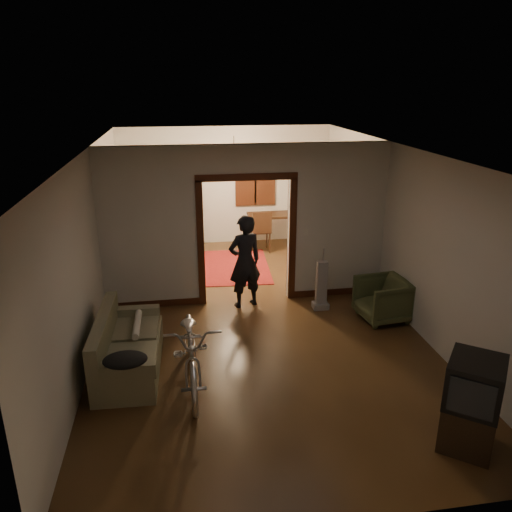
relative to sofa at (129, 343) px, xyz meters
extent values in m
cube|color=#382311|center=(1.92, 1.32, -0.41)|extent=(5.00, 8.50, 0.01)
cube|color=white|center=(1.92, 1.32, 2.39)|extent=(5.00, 8.50, 0.01)
cube|color=beige|center=(1.92, 5.57, 0.99)|extent=(5.00, 0.02, 2.80)
cube|color=beige|center=(-0.58, 1.32, 0.99)|extent=(0.02, 8.50, 2.80)
cube|color=beige|center=(4.42, 1.32, 0.99)|extent=(0.02, 8.50, 2.80)
cube|color=beige|center=(1.92, 2.07, 0.99)|extent=(5.00, 0.14, 2.80)
cube|color=#38190C|center=(1.92, 2.07, 0.69)|extent=(1.74, 0.20, 2.32)
cube|color=black|center=(2.62, 5.53, 1.14)|extent=(0.98, 0.06, 1.28)
sphere|color=#FFE0A5|center=(1.92, 3.82, 1.94)|extent=(0.24, 0.24, 0.24)
cube|color=silver|center=(2.97, 2.00, 0.84)|extent=(0.08, 0.01, 0.12)
cube|color=brown|center=(0.00, 0.00, 0.00)|extent=(0.85, 1.79, 0.81)
cylinder|color=beige|center=(0.10, 0.30, 0.12)|extent=(0.10, 0.77, 0.10)
ellipsoid|color=black|center=(0.05, -0.91, 0.27)|extent=(0.52, 0.39, 0.15)
imported|color=silver|center=(0.84, -0.47, 0.11)|extent=(0.70, 1.95, 1.02)
imported|color=#414929|center=(4.03, 0.92, -0.05)|extent=(0.87, 0.85, 0.71)
cube|color=black|center=(3.74, -2.14, -0.14)|extent=(0.78, 0.79, 0.53)
cube|color=black|center=(3.74, -2.14, 0.38)|extent=(0.80, 0.81, 0.52)
cube|color=gray|center=(3.14, 1.48, 0.03)|extent=(0.28, 0.23, 0.88)
imported|color=black|center=(1.85, 1.81, 0.42)|extent=(0.69, 0.56, 1.65)
cube|color=maroon|center=(1.79, 3.78, -0.40)|extent=(1.77, 2.25, 0.02)
cube|color=#26341F|center=(0.73, 5.05, 0.49)|extent=(1.00, 0.74, 1.79)
sphere|color=#1E5972|center=(0.73, 5.05, 1.53)|extent=(0.30, 0.30, 0.30)
cube|color=black|center=(2.91, 4.98, 0.00)|extent=(1.09, 0.62, 0.80)
cube|color=black|center=(2.62, 4.75, 0.09)|extent=(0.48, 0.48, 0.99)
camera|label=1|loc=(0.77, -6.21, 3.37)|focal=35.00mm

